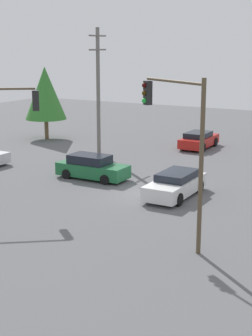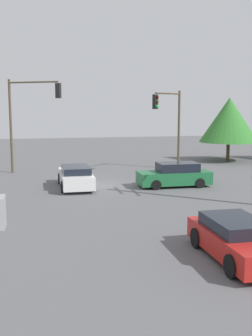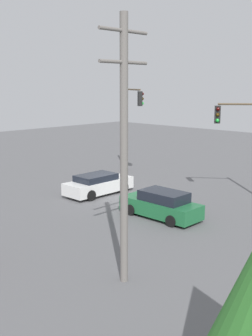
% 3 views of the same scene
% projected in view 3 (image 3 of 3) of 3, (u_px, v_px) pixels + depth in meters
% --- Properties ---
extents(ground_plane, '(80.00, 80.00, 0.00)m').
position_uv_depth(ground_plane, '(117.00, 198.00, 26.70)').
color(ground_plane, '#5B5B5E').
extents(sedan_white, '(4.70, 1.97, 1.36)m').
position_uv_depth(sedan_white, '(98.00, 184.00, 27.47)').
color(sedan_white, silver).
rests_on(sedan_white, ground_plane).
extents(sedan_green, '(1.87, 4.52, 1.49)m').
position_uv_depth(sedan_green, '(161.00, 205.00, 22.62)').
color(sedan_green, '#1E6638').
rests_on(sedan_green, ground_plane).
extents(traffic_signal_main, '(2.43, 3.75, 6.94)m').
position_uv_depth(traffic_signal_main, '(131.00, 115.00, 32.82)').
color(traffic_signal_main, brown).
rests_on(traffic_signal_main, ground_plane).
extents(traffic_signal_cross, '(2.22, 2.82, 6.17)m').
position_uv_depth(traffic_signal_cross, '(248.00, 133.00, 25.10)').
color(traffic_signal_cross, brown).
rests_on(traffic_signal_cross, ground_plane).
extents(utility_pole_tall, '(2.20, 0.28, 9.39)m').
position_uv_depth(utility_pole_tall, '(124.00, 146.00, 14.45)').
color(utility_pole_tall, slate).
rests_on(utility_pole_tall, ground_plane).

